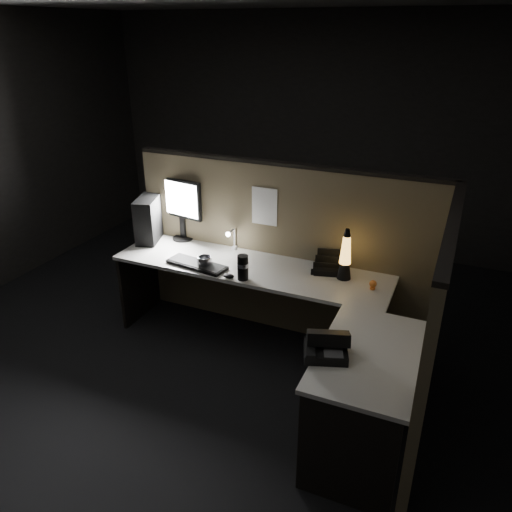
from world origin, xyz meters
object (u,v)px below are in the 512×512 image
at_px(pc_tower, 149,219).
at_px(lava_lamp, 345,258).
at_px(desk_phone, 326,346).
at_px(keyboard, 197,265).
at_px(monitor, 181,204).

height_order(pc_tower, lava_lamp, lava_lamp).
bearing_deg(pc_tower, desk_phone, -46.31).
relative_size(keyboard, lava_lamp, 1.26).
height_order(keyboard, desk_phone, desk_phone).
bearing_deg(keyboard, monitor, 139.20).
distance_m(monitor, desk_phone, 2.11).
xyz_separation_m(keyboard, desk_phone, (1.31, -0.75, 0.05)).
distance_m(pc_tower, monitor, 0.33).
bearing_deg(pc_tower, keyboard, -43.64).
height_order(keyboard, lava_lamp, lava_lamp).
distance_m(pc_tower, keyboard, 0.77).
xyz_separation_m(keyboard, lava_lamp, (1.16, 0.27, 0.16)).
height_order(pc_tower, monitor, monitor).
relative_size(pc_tower, desk_phone, 1.28).
xyz_separation_m(monitor, lava_lamp, (1.56, -0.20, -0.17)).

